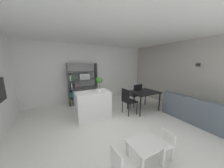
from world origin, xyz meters
name	(u,v)px	position (x,y,z in m)	size (l,w,h in m)	color
ground_plane	(112,128)	(0.00, 0.00, 0.00)	(8.88, 8.88, 0.00)	silver
ceiling_slab	(112,25)	(0.00, 0.00, 2.68)	(6.46, 5.45, 0.06)	white
back_partition	(85,73)	(0.00, 2.69, 1.33)	(6.46, 0.06, 2.65)	white
right_partition_gray	(183,75)	(3.20, 0.00, 1.33)	(0.06, 5.45, 2.65)	#B2ADA3
built_in_oven	(0,90)	(-2.53, 1.16, 1.16)	(0.06, 0.56, 0.59)	black
kitchen_island	(93,105)	(-0.25, 0.86, 0.45)	(1.09, 0.62, 0.89)	white
potted_plant_on_island	(99,83)	(-0.05, 0.76, 1.19)	(0.21, 0.21, 0.49)	white
open_bookshelf	(81,83)	(-0.28, 2.39, 0.94)	(1.26, 0.35, 1.81)	#4C4C51
child_table	(145,148)	(-0.06, -1.32, 0.41)	(0.55, 0.44, 0.51)	silver
child_chair_left	(120,165)	(-0.56, -1.32, 0.33)	(0.30, 0.30, 0.60)	white
child_chair_right	(164,143)	(0.42, -1.32, 0.32)	(0.34, 0.34, 0.55)	white
dining_table	(144,94)	(1.65, 0.52, 0.66)	(1.06, 0.84, 0.74)	black
dining_chair_island_side	(128,99)	(0.90, 0.52, 0.55)	(0.43, 0.44, 0.93)	black
dining_chair_far	(136,93)	(1.66, 0.96, 0.57)	(0.49, 0.45, 0.95)	black
sofa	(203,114)	(2.58, -1.03, 0.28)	(0.92, 2.19, 0.79)	slate
wall_sconce_back	(198,65)	(3.12, -0.48, 1.75)	(0.10, 0.10, 0.10)	#333338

